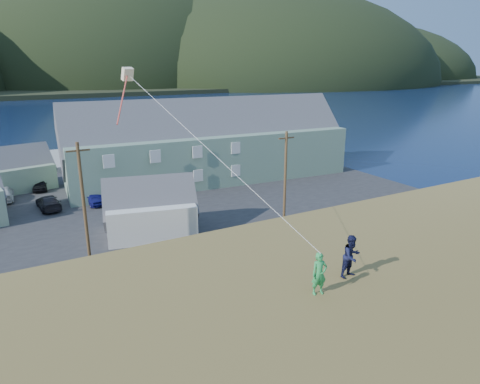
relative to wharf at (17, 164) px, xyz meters
name	(u,v)px	position (x,y,z in m)	size (l,w,h in m)	color
ground	(133,267)	(6.00, -40.00, -0.45)	(900.00, 900.00, 0.00)	#0A1638
grass_strip	(140,278)	(6.00, -42.00, -0.40)	(110.00, 8.00, 0.10)	#4C3D19
waterfront_lot	(89,204)	(6.00, -23.00, -0.39)	(72.00, 36.00, 0.12)	#28282B
wharf	(17,164)	(0.00, 0.00, 0.00)	(26.00, 14.00, 0.90)	gray
far_shore	(6,83)	(6.00, 290.00, 0.55)	(900.00, 320.00, 2.00)	black
far_hills	(69,83)	(41.59, 239.38, 1.55)	(760.00, 265.00, 143.00)	black
lodge	(210,142)	(22.09, -19.67, 4.42)	(36.63, 12.35, 12.68)	slate
shed_white	(150,209)	(9.29, -34.47, 1.98)	(8.89, 6.87, 6.32)	silver
shed_palegreen_far	(9,171)	(-1.10, -13.11, 2.02)	(10.51, 7.34, 6.44)	slate
utility_poles	(107,206)	(4.81, -38.50, 4.20)	(30.27, 0.24, 9.38)	#47331E
kite_flyer_green	(319,274)	(7.48, -59.35, 7.49)	(0.54, 0.36, 1.49)	#279147
kite_flyer_navy	(351,256)	(9.28, -58.95, 7.55)	(0.78, 0.61, 1.60)	#131635
kite_rig	(130,80)	(3.97, -50.49, 13.53)	(2.38, 4.88, 11.31)	beige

